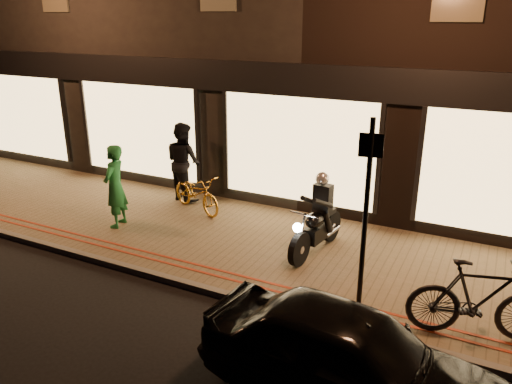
# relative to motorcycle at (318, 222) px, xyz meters

# --- Properties ---
(ground) EXTENTS (90.00, 90.00, 0.00)m
(ground) POSITION_rel_motorcycle_xyz_m (-1.16, -2.18, -0.73)
(ground) COLOR black
(ground) RESTS_ON ground
(sidewalk) EXTENTS (50.00, 4.00, 0.12)m
(sidewalk) POSITION_rel_motorcycle_xyz_m (-1.16, -0.18, -0.67)
(sidewalk) COLOR brown
(sidewalk) RESTS_ON ground
(kerb_stone) EXTENTS (50.00, 0.14, 0.12)m
(kerb_stone) POSITION_rel_motorcycle_xyz_m (-1.16, -2.13, -0.67)
(kerb_stone) COLOR #59544C
(kerb_stone) RESTS_ON ground
(red_kerb_lines) EXTENTS (50.00, 0.26, 0.01)m
(red_kerb_lines) POSITION_rel_motorcycle_xyz_m (-1.16, -1.63, -0.61)
(red_kerb_lines) COLOR maroon
(red_kerb_lines) RESTS_ON sidewalk
(building_row) EXTENTS (48.00, 10.11, 8.50)m
(building_row) POSITION_rel_motorcycle_xyz_m (-1.16, 6.81, 3.51)
(building_row) COLOR black
(building_row) RESTS_ON ground
(motorcycle) EXTENTS (0.64, 1.94, 1.59)m
(motorcycle) POSITION_rel_motorcycle_xyz_m (0.00, 0.00, 0.00)
(motorcycle) COLOR black
(motorcycle) RESTS_ON sidewalk
(sign_post) EXTENTS (0.35, 0.10, 3.00)m
(sign_post) POSITION_rel_motorcycle_xyz_m (1.26, -1.48, 1.06)
(sign_post) COLOR black
(sign_post) RESTS_ON sidewalk
(bicycle_gold) EXTENTS (1.78, 1.17, 0.88)m
(bicycle_gold) POSITION_rel_motorcycle_xyz_m (-3.26, 0.76, -0.17)
(bicycle_gold) COLOR #C08222
(bicycle_gold) RESTS_ON sidewalk
(bicycle_dark) EXTENTS (2.05, 1.08, 1.19)m
(bicycle_dark) POSITION_rel_motorcycle_xyz_m (2.97, -1.55, -0.02)
(bicycle_dark) COLOR black
(bicycle_dark) RESTS_ON sidewalk
(person_green) EXTENTS (0.58, 0.74, 1.81)m
(person_green) POSITION_rel_motorcycle_xyz_m (-4.31, -0.76, 0.29)
(person_green) COLOR #1C6C32
(person_green) RESTS_ON sidewalk
(person_dark) EXTENTS (1.15, 1.03, 1.94)m
(person_dark) POSITION_rel_motorcycle_xyz_m (-3.97, 1.29, 0.36)
(person_dark) COLOR black
(person_dark) RESTS_ON sidewalk
(parked_car) EXTENTS (3.85, 1.87, 1.27)m
(parked_car) POSITION_rel_motorcycle_xyz_m (1.70, -3.50, -0.10)
(parked_car) COLOR black
(parked_car) RESTS_ON ground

